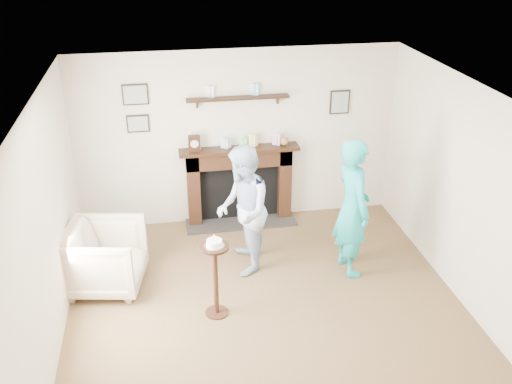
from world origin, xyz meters
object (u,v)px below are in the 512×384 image
(armchair, at_px, (109,285))
(woman, at_px, (347,269))
(pedestal_table, at_px, (215,266))
(man, at_px, (243,268))

(armchair, xyz_separation_m, woman, (2.98, -0.15, 0.00))
(pedestal_table, bearing_deg, armchair, 148.50)
(armchair, xyz_separation_m, man, (1.67, 0.10, 0.00))
(armchair, distance_m, man, 1.68)
(armchair, height_order, man, man)
(woman, relative_size, pedestal_table, 1.73)
(man, distance_m, pedestal_table, 1.15)
(armchair, bearing_deg, man, -75.93)
(man, distance_m, woman, 1.33)
(pedestal_table, bearing_deg, woman, 19.17)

